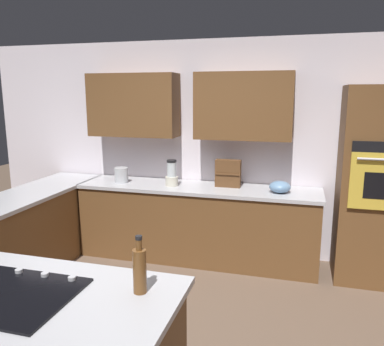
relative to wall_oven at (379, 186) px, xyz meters
The scene contains 14 objects.
ground_plane 2.72m from the wall_oven, 42.84° to the left, with size 14.00×14.00×0.00m, color brown.
wall_back 1.99m from the wall_oven, ahead, with size 6.00×0.44×2.60m.
lower_cabinets_back 2.04m from the wall_oven, ahead, with size 2.80×0.60×0.86m, color brown.
countertop_back 1.96m from the wall_oven, ahead, with size 2.84×0.64×0.04m, color #B2B2B7.
lower_cabinets_side 3.90m from the wall_oven, 17.62° to the left, with size 0.60×2.90×0.86m, color brown.
countertop_side 3.85m from the wall_oven, 17.62° to the left, with size 0.64×2.94×0.04m, color #B2B2B7.
island_top 3.57m from the wall_oven, 49.61° to the left, with size 1.87×0.97×0.04m, color #B2B2B7.
wall_oven is the anchor object (origin of this frame).
cooktop 3.56m from the wall_oven, 49.55° to the left, with size 0.76×0.56×0.03m.
blender 2.25m from the wall_oven, ahead, with size 0.15×0.15×0.31m.
mixing_bowl 1.00m from the wall_oven, ahead, with size 0.23×0.23×0.13m, color #668CB2.
spice_rack 1.60m from the wall_oven, ahead, with size 0.29×0.11×0.32m.
kettle 2.90m from the wall_oven, ahead, with size 0.16×0.16×0.18m, color #B7BABF.
second_bottle 2.97m from the wall_oven, 57.00° to the left, with size 0.07×0.07×0.33m.
Camera 1 is at (-1.03, 2.59, 1.96)m, focal length 36.48 mm.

